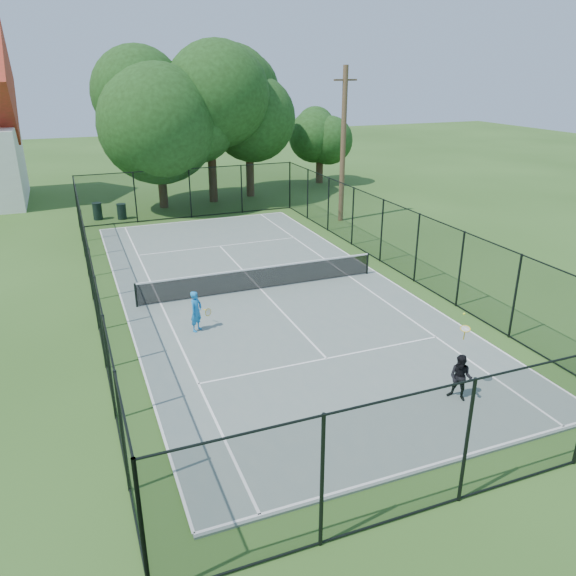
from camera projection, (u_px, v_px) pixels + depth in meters
name	position (u px, v px, depth m)	size (l,w,h in m)	color
ground	(261.00, 290.00, 23.22)	(120.00, 120.00, 0.00)	#2B4C1A
tennis_court	(261.00, 290.00, 23.21)	(11.00, 24.00, 0.06)	slate
tennis_net	(260.00, 277.00, 23.01)	(10.08, 0.08, 0.95)	black
fence	(260.00, 256.00, 22.67)	(13.10, 26.10, 3.00)	black
tree_near_left	(157.00, 114.00, 34.75)	(7.38, 7.38, 9.62)	#332114
tree_near_mid	(210.00, 119.00, 36.55)	(6.76, 6.76, 8.84)	#332114
tree_near_right	(249.00, 112.00, 38.05)	(6.57, 6.57, 9.07)	#332114
tree_far_right	(320.00, 140.00, 43.56)	(4.03, 4.03, 5.34)	#332114
trash_bin_left	(97.00, 211.00, 33.78)	(0.58, 0.58, 1.02)	black
trash_bin_right	(122.00, 211.00, 33.91)	(0.58, 0.58, 0.94)	black
utility_pole	(343.00, 145.00, 32.18)	(1.40, 0.30, 8.73)	#4C3823
player_blue	(196.00, 311.00, 19.31)	(0.90, 0.61, 1.45)	#1673BB
player_black	(461.00, 377.00, 15.29)	(0.79, 0.90, 2.39)	black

